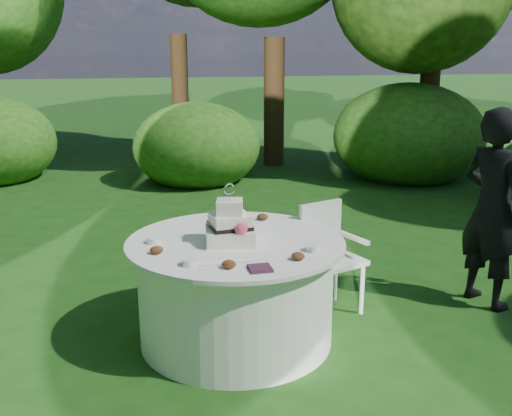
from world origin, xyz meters
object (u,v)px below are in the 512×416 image
(guest, at_px, (493,209))
(cake, at_px, (230,227))
(table, at_px, (236,290))
(chair, at_px, (328,249))
(napkins, at_px, (260,268))

(guest, xyz_separation_m, cake, (-2.22, -0.20, 0.06))
(guest, relative_size, table, 1.06)
(table, bearing_deg, chair, 24.09)
(napkins, bearing_deg, guest, 19.95)
(chair, bearing_deg, cake, -155.39)
(guest, height_order, table, guest)
(guest, bearing_deg, table, 78.23)
(napkins, relative_size, table, 0.09)
(guest, relative_size, chair, 1.87)
(guest, distance_m, chair, 1.39)
(napkins, relative_size, guest, 0.08)
(table, bearing_deg, napkins, -86.55)
(napkins, bearing_deg, table, 93.45)
(table, bearing_deg, cake, -145.95)
(cake, height_order, chair, cake)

